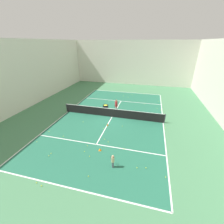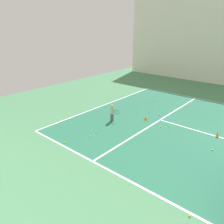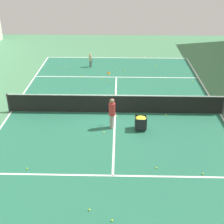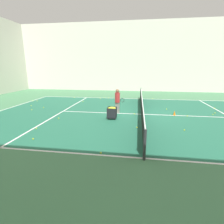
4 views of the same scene
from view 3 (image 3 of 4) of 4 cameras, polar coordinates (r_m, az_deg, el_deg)
name	(u,v)px [view 3 (image 3 of 4)]	position (r m, az deg, el deg)	size (l,w,h in m)	color
ground_plane	(115,113)	(17.63, 0.56, -0.14)	(36.00, 36.00, 0.00)	#477F56
court_playing_area	(115,113)	(17.63, 0.56, -0.13)	(11.83, 20.12, 0.00)	#23664C
line_baseline_near	(117,58)	(26.94, 0.93, 9.88)	(11.83, 0.10, 0.00)	white
line_sideline_left	(220,114)	(18.52, 19.19, -0.34)	(0.10, 20.12, 0.00)	white
line_sideline_right	(11,111)	(18.67, -17.91, 0.10)	(0.10, 20.12, 0.00)	white
line_service_near	(116,77)	(22.67, 0.80, 6.40)	(11.83, 0.10, 0.00)	white
line_service_far	(113,176)	(12.99, 0.14, -11.56)	(11.83, 0.10, 0.00)	white
line_centre_service	(115,113)	(17.63, 0.56, -0.12)	(0.10, 11.07, 0.00)	white
tennis_net	(115,104)	(17.37, 0.57, 1.52)	(12.13, 0.10, 1.10)	#2D2D33
player_near_baseline	(90,59)	(24.62, -3.96, 9.59)	(0.39, 0.51, 1.08)	#4C4C56
coach_at_net	(112,111)	(15.74, 0.00, 0.13)	(0.42, 0.69, 1.65)	gray
ball_cart	(141,121)	(15.84, 5.29, -1.58)	(0.58, 0.55, 0.73)	black
training_cone_0	(115,95)	(19.47, 0.53, 3.20)	(0.16, 0.16, 0.31)	orange
training_cone_1	(109,72)	(23.29, -0.61, 7.25)	(0.25, 0.25, 0.21)	orange
tennis_ball_0	(144,57)	(27.22, 5.94, 10.00)	(0.07, 0.07, 0.07)	yellow
tennis_ball_1	(139,56)	(27.30, 4.96, 10.09)	(0.07, 0.07, 0.07)	yellow
tennis_ball_3	(156,66)	(25.06, 8.12, 8.30)	(0.07, 0.07, 0.07)	yellow
tennis_ball_4	(193,81)	(22.57, 14.52, 5.47)	(0.07, 0.07, 0.07)	yellow
tennis_ball_5	(27,169)	(13.77, -15.25, -9.95)	(0.07, 0.07, 0.07)	yellow
tennis_ball_6	(157,67)	(24.77, 8.22, 8.07)	(0.07, 0.07, 0.07)	yellow
tennis_ball_7	(157,168)	(13.47, 8.16, -10.06)	(0.07, 0.07, 0.07)	yellow
tennis_ball_8	(60,68)	(24.70, -9.48, 7.92)	(0.07, 0.07, 0.07)	yellow
tennis_ball_9	(68,68)	(24.74, -7.98, 8.06)	(0.07, 0.07, 0.07)	yellow
tennis_ball_10	(116,69)	(24.18, 0.81, 7.86)	(0.07, 0.07, 0.07)	yellow
tennis_ball_11	(125,71)	(23.75, 2.36, 7.47)	(0.07, 0.07, 0.07)	yellow
tennis_ball_12	(165,79)	(22.57, 9.74, 5.98)	(0.07, 0.07, 0.07)	yellow
tennis_ball_13	(166,115)	(17.57, 9.79, -0.54)	(0.07, 0.07, 0.07)	yellow
tennis_ball_14	(109,81)	(21.86, -0.57, 5.67)	(0.07, 0.07, 0.07)	yellow
tennis_ball_15	(15,102)	(19.69, -17.30, 1.77)	(0.07, 0.07, 0.07)	yellow
tennis_ball_16	(112,220)	(11.20, 0.01, -19.22)	(0.07, 0.07, 0.07)	yellow
tennis_ball_19	(203,174)	(13.56, 16.28, -10.78)	(0.07, 0.07, 0.07)	yellow
tennis_ball_20	(187,72)	(24.18, 13.64, 7.07)	(0.07, 0.07, 0.07)	yellow
tennis_ball_22	(117,116)	(17.21, 0.87, -0.73)	(0.07, 0.07, 0.07)	yellow
tennis_ball_24	(126,75)	(23.06, 2.51, 6.84)	(0.07, 0.07, 0.07)	yellow
tennis_ball_27	(89,98)	(19.38, -4.16, 2.60)	(0.07, 0.07, 0.07)	yellow
tennis_ball_28	(45,66)	(25.43, -12.23, 8.24)	(0.07, 0.07, 0.07)	yellow
tennis_ball_29	(82,76)	(22.83, -5.51, 6.51)	(0.07, 0.07, 0.07)	yellow
tennis_ball_30	(118,91)	(20.22, 1.09, 3.77)	(0.07, 0.07, 0.07)	yellow
tennis_ball_32	(103,79)	(22.16, -1.67, 5.96)	(0.07, 0.07, 0.07)	yellow
tennis_ball_34	(161,97)	(19.64, 9.00, 2.67)	(0.07, 0.07, 0.07)	yellow
tennis_ball_35	(104,133)	(15.69, -1.52, -3.80)	(0.07, 0.07, 0.07)	yellow
tennis_ball_37	(90,210)	(11.57, -4.13, -17.40)	(0.07, 0.07, 0.07)	yellow
tennis_ball_38	(109,61)	(25.90, -0.62, 9.22)	(0.07, 0.07, 0.07)	yellow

